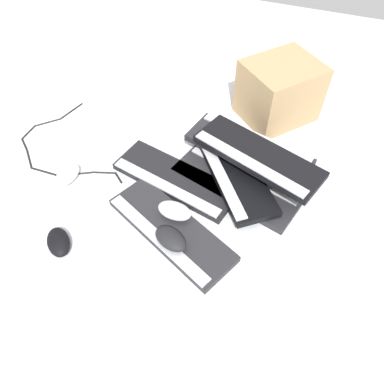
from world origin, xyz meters
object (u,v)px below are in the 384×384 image
keyboard_3 (233,170)px  keyboard_5 (258,156)px  keyboard_4 (249,149)px  mouse_2 (59,242)px  keyboard_1 (235,185)px  keyboard_0 (171,230)px  mouse_1 (171,239)px  keyboard_2 (175,179)px  cardboard_box (279,91)px  mouse_0 (67,175)px  mouse_3 (175,211)px

keyboard_3 → keyboard_5: (-0.03, 0.07, 0.06)m
keyboard_4 → mouse_2: (0.53, -0.45, -0.05)m
keyboard_1 → keyboard_0: bearing=-30.1°
keyboard_4 → mouse_1: keyboard_4 is taller
keyboard_1 → keyboard_3: (-0.04, -0.02, 0.03)m
keyboard_2 → mouse_2: 0.43m
keyboard_0 → keyboard_3: (-0.28, 0.12, 0.03)m
keyboard_2 → mouse_2: mouse_2 is taller
keyboard_3 → keyboard_4: keyboard_4 is taller
keyboard_1 → keyboard_2: bearing=-77.9°
keyboard_4 → cardboard_box: size_ratio=1.73×
keyboard_2 → keyboard_3: bearing=114.1°
keyboard_2 → mouse_0: 0.37m
keyboard_5 → mouse_2: size_ratio=4.22×
keyboard_0 → keyboard_4: keyboard_4 is taller
keyboard_3 → keyboard_4: bearing=161.6°
keyboard_2 → mouse_2: size_ratio=4.21×
keyboard_1 → keyboard_5: bearing=145.6°
keyboard_0 → mouse_0: bearing=-101.4°
keyboard_0 → mouse_2: mouse_2 is taller
keyboard_5 → mouse_1: (0.36, -0.17, -0.05)m
mouse_2 → cardboard_box: 0.97m
keyboard_0 → keyboard_1: (-0.24, 0.14, 0.00)m
keyboard_3 → mouse_0: 0.57m
mouse_3 → cardboard_box: 0.66m
keyboard_1 → cardboard_box: 0.45m
keyboard_1 → mouse_1: size_ratio=4.22×
mouse_2 → mouse_0: bearing=-19.1°
keyboard_5 → cardboard_box: size_ratio=1.74×
keyboard_0 → keyboard_5: keyboard_5 is taller
keyboard_2 → keyboard_4: 0.28m
mouse_0 → mouse_1: (0.14, 0.44, 0.03)m
keyboard_2 → mouse_0: size_ratio=4.21×
keyboard_4 → keyboard_0: bearing=-21.9°
keyboard_5 → mouse_1: 0.40m
keyboard_0 → keyboard_5: bearing=148.9°
cardboard_box → mouse_0: bearing=-45.8°
keyboard_2 → keyboard_5: size_ratio=1.00×
keyboard_2 → keyboard_3: keyboard_3 is taller
mouse_2 → cardboard_box: cardboard_box is taller
keyboard_1 → mouse_3: size_ratio=4.22×
mouse_3 → keyboard_4: bearing=68.8°
keyboard_5 → keyboard_0: bearing=-31.1°
mouse_2 → keyboard_2: bearing=-78.8°
mouse_1 → mouse_3: (-0.10, -0.03, 0.00)m
mouse_0 → cardboard_box: size_ratio=0.41×
keyboard_4 → mouse_3: (0.32, -0.15, -0.02)m
keyboard_5 → mouse_2: (0.47, -0.49, -0.08)m
keyboard_0 → keyboard_2: 0.21m
keyboard_2 → keyboard_3: (-0.08, 0.18, 0.03)m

